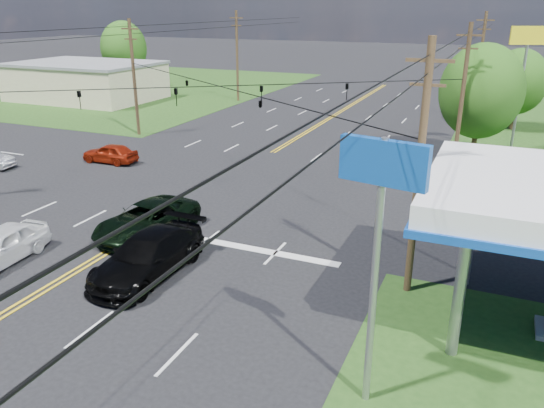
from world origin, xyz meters
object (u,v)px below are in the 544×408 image
at_px(pole_nw, 134,77).
at_px(pole_left_far, 237,55).
at_px(pole_ne, 462,96).
at_px(tree_right_b, 518,82).
at_px(pickup_white, 0,246).
at_px(pole_se, 419,170).
at_px(pole_right_far, 480,65).
at_px(tree_right_a, 481,91).
at_px(pickup_dkgreen, 147,219).
at_px(polesign_se, 380,204).
at_px(retail_nw, 86,82).
at_px(tree_far_l, 124,48).
at_px(suv_black, 148,255).

bearing_deg(pole_nw, pole_left_far, 90.00).
relative_size(pole_ne, tree_right_b, 1.34).
height_order(pole_ne, pickup_white, pole_ne).
bearing_deg(tree_right_b, pole_se, -96.05).
bearing_deg(pole_se, pickup_white, -164.90).
bearing_deg(pole_ne, pole_right_far, 90.00).
relative_size(pole_se, tree_right_a, 1.16).
distance_m(tree_right_a, pickup_dkgreen, 24.88).
bearing_deg(pole_left_far, pole_nw, -90.00).
distance_m(pole_se, polesign_se, 6.70).
bearing_deg(pickup_dkgreen, polesign_se, -22.69).
bearing_deg(pole_se, pole_nw, 145.30).
bearing_deg(polesign_se, pole_se, 90.00).
height_order(pole_left_far, pickup_dkgreen, pole_left_far).
xyz_separation_m(pole_se, pickup_dkgreen, (-12.50, 0.50, -4.13)).
relative_size(pole_ne, pole_right_far, 0.95).
bearing_deg(pickup_white, polesign_se, -11.62).
height_order(pole_se, pickup_white, pole_se).
xyz_separation_m(retail_nw, pole_nw, (17.00, -13.00, 2.92)).
distance_m(tree_far_l, pickup_dkgreen, 52.11).
height_order(pole_se, polesign_se, pole_se).
xyz_separation_m(tree_far_l, pickup_dkgreen, (32.50, -40.50, -4.41)).
xyz_separation_m(pole_se, tree_right_a, (1.00, 21.00, -0.05)).
xyz_separation_m(pole_ne, pickup_white, (-16.50, -22.45, -4.14)).
bearing_deg(tree_far_l, polesign_se, -46.63).
xyz_separation_m(pole_left_far, tree_far_l, (-19.00, 4.00, 0.03)).
bearing_deg(retail_nw, tree_far_l, 101.31).
bearing_deg(pole_se, tree_right_a, 87.27).
bearing_deg(pole_right_far, pickup_dkgreen, -108.90).
xyz_separation_m(pole_ne, pole_right_far, (0.00, 19.00, 0.25)).
bearing_deg(pole_se, pickup_dkgreen, 177.71).
xyz_separation_m(suv_black, polesign_se, (10.00, -3.77, 5.02)).
distance_m(pole_left_far, polesign_se, 50.80).
distance_m(pole_nw, pole_right_far, 32.20).
relative_size(pole_ne, tree_far_l, 1.09).
bearing_deg(pickup_white, tree_right_b, 57.81).
xyz_separation_m(pole_se, pole_ne, (0.00, 18.00, 0.00)).
distance_m(pole_ne, pickup_white, 28.17).
height_order(pickup_dkgreen, pickup_white, pickup_dkgreen).
bearing_deg(pole_left_far, tree_right_b, -7.72).
xyz_separation_m(tree_right_a, tree_right_b, (2.50, 12.00, -0.65)).
distance_m(retail_nw, pole_ne, 45.02).
relative_size(pole_nw, polesign_se, 1.26).
relative_size(pole_left_far, suv_black, 1.69).
distance_m(pole_right_far, tree_far_l, 45.18).
bearing_deg(pickup_white, pole_left_far, 98.82).
height_order(pole_ne, tree_right_b, pole_ne).
bearing_deg(tree_right_b, pole_left_far, 172.28).
bearing_deg(pole_ne, tree_far_l, 152.93).
bearing_deg(pole_left_far, tree_right_a, -30.65).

